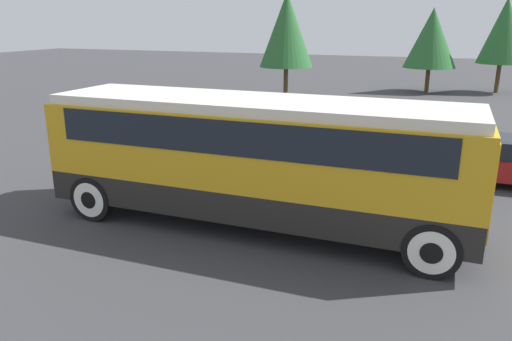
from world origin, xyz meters
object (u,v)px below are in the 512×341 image
object	(u,v)px
tour_bus	(260,151)
parked_car_far	(487,159)
parked_car_near	(299,151)
parked_car_mid	(206,122)

from	to	relation	value
tour_bus	parked_car_far	world-z (taller)	tour_bus
parked_car_near	parked_car_mid	size ratio (longest dim) A/B	0.85
tour_bus	parked_car_mid	world-z (taller)	tour_bus
parked_car_far	parked_car_near	bearing A→B (deg)	-169.07
parked_car_near	parked_car_far	world-z (taller)	parked_car_far
tour_bus	parked_car_near	size ratio (longest dim) A/B	2.45
parked_car_near	tour_bus	bearing A→B (deg)	-84.67
parked_car_near	parked_car_far	size ratio (longest dim) A/B	0.98
parked_car_near	parked_car_mid	world-z (taller)	parked_car_mid
parked_car_near	parked_car_mid	bearing A→B (deg)	147.45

